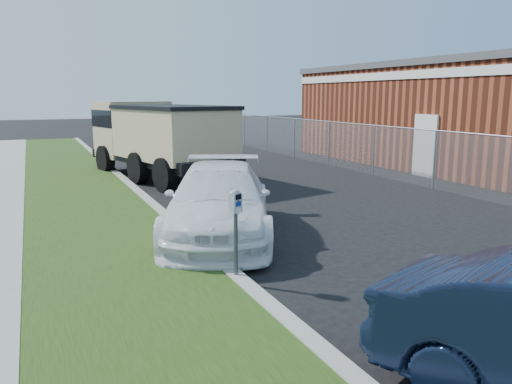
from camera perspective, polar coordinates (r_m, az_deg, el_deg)
name	(u,v)px	position (r m, az deg, el deg)	size (l,w,h in m)	color
ground	(344,247)	(9.75, 10.03, -6.16)	(120.00, 120.00, 0.00)	black
streetside	(25,251)	(10.06, -24.89, -6.09)	(6.12, 50.00, 0.15)	gray
chainlink_fence	(374,140)	(18.59, 13.37, 5.76)	(0.06, 30.06, 30.00)	slate
brick_building	(476,113)	(23.36, 23.81, 8.25)	(9.20, 14.20, 4.17)	maroon
parking_meter	(236,214)	(7.46, -2.35, -2.51)	(0.22, 0.19, 1.35)	#3F4247
white_wagon	(219,200)	(10.28, -4.29, -0.95)	(2.03, 5.01, 1.45)	white
dump_truck	(158,135)	(17.99, -11.18, 6.41)	(4.04, 7.14, 2.64)	black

